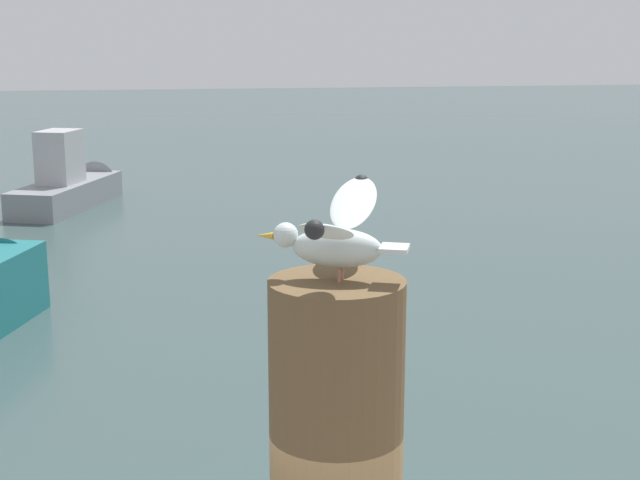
% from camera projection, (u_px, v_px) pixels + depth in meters
% --- Properties ---
extents(seagull, '(0.39, 0.68, 0.22)m').
position_uv_depth(seagull, '(336.00, 234.00, 2.30)').
color(seagull, tan).
rests_on(seagull, mooring_post).
extents(boat_grey, '(2.37, 4.19, 1.81)m').
position_uv_depth(boat_grey, '(75.00, 184.00, 19.45)').
color(boat_grey, gray).
rests_on(boat_grey, ground_plane).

